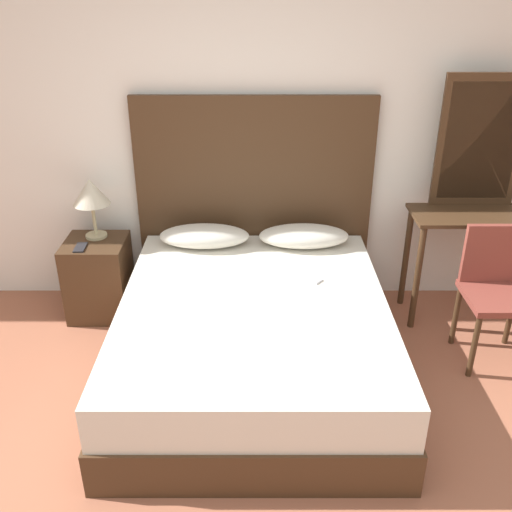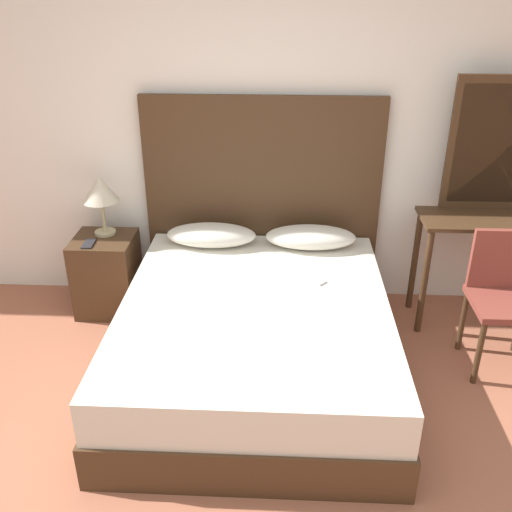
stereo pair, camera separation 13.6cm
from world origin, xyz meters
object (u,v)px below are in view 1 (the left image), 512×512
(vanity_desk, at_px, (476,237))
(phone_on_bed, at_px, (313,279))
(table_lamp, at_px, (93,193))
(nightstand, at_px, (101,277))
(bed, at_px, (256,338))
(phone_on_nightstand, at_px, (83,247))
(chair, at_px, (500,285))

(vanity_desk, bearing_deg, phone_on_bed, -160.36)
(table_lamp, bearing_deg, nightstand, -88.44)
(bed, distance_m, phone_on_bed, 0.52)
(phone_on_bed, relative_size, vanity_desk, 0.18)
(bed, relative_size, phone_on_bed, 12.02)
(phone_on_nightstand, bearing_deg, vanity_desk, 1.49)
(phone_on_nightstand, height_order, vanity_desk, vanity_desk)
(vanity_desk, xyz_separation_m, chair, (0.01, -0.46, -0.12))
(phone_on_nightstand, height_order, chair, chair)
(table_lamp, distance_m, phone_on_nightstand, 0.37)
(phone_on_bed, xyz_separation_m, chair, (1.16, -0.05, -0.02))
(vanity_desk, relative_size, chair, 1.02)
(nightstand, relative_size, phone_on_nightstand, 3.71)
(phone_on_bed, distance_m, phone_on_nightstand, 1.57)
(table_lamp, bearing_deg, phone_on_nightstand, -108.98)
(nightstand, height_order, phone_on_nightstand, phone_on_nightstand)
(vanity_desk, distance_m, chair, 0.48)
(table_lamp, relative_size, vanity_desk, 0.49)
(bed, bearing_deg, phone_on_bed, 37.57)
(phone_on_bed, xyz_separation_m, table_lamp, (-1.47, 0.53, 0.37))
(phone_on_nightstand, relative_size, chair, 0.18)
(table_lamp, height_order, chair, table_lamp)
(nightstand, relative_size, vanity_desk, 0.65)
(chair, bearing_deg, table_lamp, 167.61)
(nightstand, height_order, table_lamp, table_lamp)
(nightstand, distance_m, table_lamp, 0.61)
(bed, distance_m, table_lamp, 1.51)
(phone_on_bed, bearing_deg, table_lamp, 160.33)
(phone_on_bed, bearing_deg, chair, -2.58)
(vanity_desk, bearing_deg, table_lamp, 177.49)
(bed, height_order, nightstand, nightstand)
(bed, xyz_separation_m, table_lamp, (-1.11, 0.80, 0.64))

